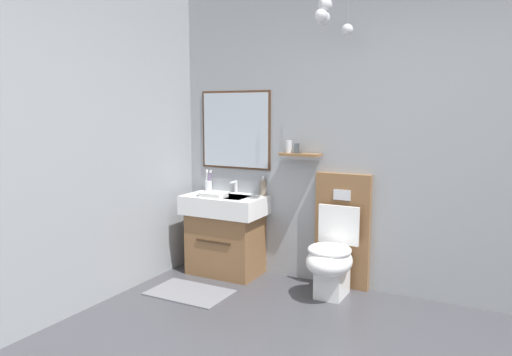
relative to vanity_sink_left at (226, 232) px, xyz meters
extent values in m
cube|color=#999EA3|center=(1.76, 0.26, 0.99)|extent=(4.81, 0.12, 2.77)
cube|color=#4C301E|center=(0.00, 0.20, 0.95)|extent=(0.74, 0.02, 0.74)
cube|color=silver|center=(0.00, 0.19, 0.95)|extent=(0.70, 0.01, 0.70)
cube|color=brown|center=(0.70, 0.12, 0.75)|extent=(0.36, 0.14, 0.02)
cylinder|color=silver|center=(0.58, 0.13, 0.82)|extent=(0.06, 0.06, 0.11)
cylinder|color=slate|center=(0.66, 0.12, 0.81)|extent=(0.05, 0.05, 0.09)
sphere|color=silver|center=(1.01, -0.17, 1.92)|extent=(0.11, 0.11, 0.11)
sphere|color=silver|center=(0.95, -0.05, 1.85)|extent=(0.11, 0.11, 0.11)
sphere|color=silver|center=(0.99, -0.22, 1.84)|extent=(0.10, 0.10, 0.10)
sphere|color=silver|center=(1.14, -0.02, 1.76)|extent=(0.09, 0.09, 0.09)
cube|color=slate|center=(0.00, -0.59, -0.39)|extent=(0.68, 0.44, 0.01)
cube|color=brown|center=(0.00, 0.00, -0.11)|extent=(0.65, 0.43, 0.57)
cube|color=#3B2919|center=(0.00, -0.22, -0.04)|extent=(0.36, 0.01, 0.02)
cube|color=white|center=(0.00, 0.00, 0.26)|extent=(0.75, 0.48, 0.17)
cube|color=silver|center=(0.00, -0.03, 0.34)|extent=(0.47, 0.27, 0.03)
cylinder|color=silver|center=(0.00, 0.19, 0.41)|extent=(0.03, 0.03, 0.11)
cylinder|color=silver|center=(0.00, 0.14, 0.45)|extent=(0.02, 0.11, 0.02)
cube|color=brown|center=(1.08, 0.19, 0.10)|extent=(0.48, 0.10, 1.00)
cube|color=silver|center=(1.08, 0.13, 0.42)|extent=(0.15, 0.01, 0.09)
cube|color=white|center=(1.08, -0.08, -0.23)|extent=(0.22, 0.30, 0.34)
ellipsoid|color=white|center=(1.08, -0.16, -0.08)|extent=(0.37, 0.46, 0.24)
torus|color=white|center=(1.08, -0.16, 0.02)|extent=(0.35, 0.35, 0.04)
cube|color=white|center=(1.08, 0.06, 0.18)|extent=(0.35, 0.03, 0.33)
cylinder|color=silver|center=(-0.30, 0.16, 0.40)|extent=(0.07, 0.07, 0.09)
cylinder|color=purple|center=(-0.28, 0.16, 0.45)|extent=(0.03, 0.03, 0.17)
cube|color=white|center=(-0.27, 0.17, 0.54)|extent=(0.02, 0.02, 0.03)
cylinder|color=white|center=(-0.31, 0.16, 0.46)|extent=(0.01, 0.02, 0.17)
cube|color=white|center=(-0.31, 0.16, 0.54)|extent=(0.01, 0.02, 0.03)
cylinder|color=gray|center=(0.31, 0.17, 0.42)|extent=(0.06, 0.06, 0.14)
cylinder|color=silver|center=(0.31, 0.17, 0.51)|extent=(0.02, 0.02, 0.04)
cube|color=white|center=(-0.04, -0.14, 0.37)|extent=(0.22, 0.16, 0.04)
camera|label=1|loc=(2.32, -3.79, 1.14)|focal=33.99mm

